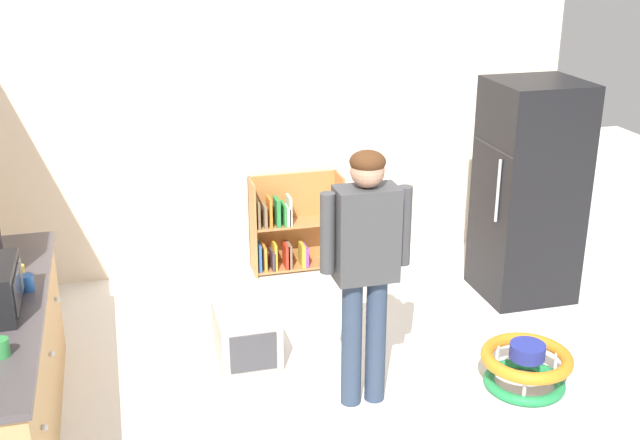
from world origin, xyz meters
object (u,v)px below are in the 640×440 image
at_px(bookshelf, 290,230).
at_px(baby_walker, 526,366).
at_px(refrigerator, 529,191).
at_px(standing_person, 366,257).
at_px(pet_carrier, 246,334).
at_px(yellow_cup, 18,273).
at_px(green_cup, 1,348).
at_px(blue_cup, 27,283).

distance_m(bookshelf, baby_walker, 2.55).
distance_m(refrigerator, bookshelf, 2.07).
bearing_deg(standing_person, pet_carrier, 130.39).
bearing_deg(baby_walker, standing_person, 173.33).
xyz_separation_m(pet_carrier, yellow_cup, (-1.41, -0.29, 0.77)).
distance_m(pet_carrier, green_cup, 2.01).
height_order(standing_person, green_cup, standing_person).
bearing_deg(bookshelf, refrigerator, -29.29).
distance_m(green_cup, yellow_cup, 0.91).
distance_m(refrigerator, baby_walker, 1.66).
distance_m(refrigerator, pet_carrier, 2.54).
height_order(bookshelf, green_cup, green_cup).
height_order(baby_walker, yellow_cup, yellow_cup).
xyz_separation_m(pet_carrier, green_cup, (-1.41, -1.21, 0.77)).
height_order(refrigerator, pet_carrier, refrigerator).
bearing_deg(standing_person, green_cup, -167.00).
xyz_separation_m(refrigerator, blue_cup, (-3.75, -0.91, 0.06)).
distance_m(refrigerator, yellow_cup, 3.88).
bearing_deg(refrigerator, yellow_cup, -168.74).
xyz_separation_m(refrigerator, green_cup, (-3.81, -1.67, 0.06)).
relative_size(refrigerator, standing_person, 1.06).
distance_m(green_cup, blue_cup, 0.76).
bearing_deg(green_cup, baby_walker, 6.25).
bearing_deg(yellow_cup, bookshelf, 40.18).
height_order(bookshelf, baby_walker, bookshelf).
bearing_deg(yellow_cup, baby_walker, -10.36).
relative_size(standing_person, green_cup, 17.68).
bearing_deg(baby_walker, bookshelf, 114.86).
bearing_deg(yellow_cup, refrigerator, 11.26).
xyz_separation_m(green_cup, blue_cup, (0.06, 0.76, 0.00)).
xyz_separation_m(refrigerator, bookshelf, (-1.75, 0.98, -0.53)).
relative_size(standing_person, baby_walker, 2.78).
height_order(blue_cup, yellow_cup, same).
bearing_deg(yellow_cup, blue_cup, -68.83).
distance_m(bookshelf, blue_cup, 2.81).
bearing_deg(baby_walker, pet_carrier, 153.28).
bearing_deg(green_cup, pet_carrier, 40.59).
relative_size(refrigerator, bookshelf, 2.09).
xyz_separation_m(bookshelf, blue_cup, (-2.00, -1.89, 0.58)).
bearing_deg(pet_carrier, blue_cup, -161.49).
relative_size(bookshelf, standing_person, 0.51).
xyz_separation_m(standing_person, blue_cup, (-1.97, 0.29, -0.07)).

